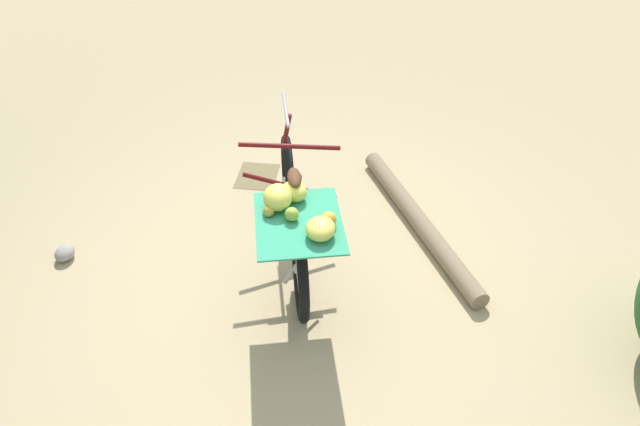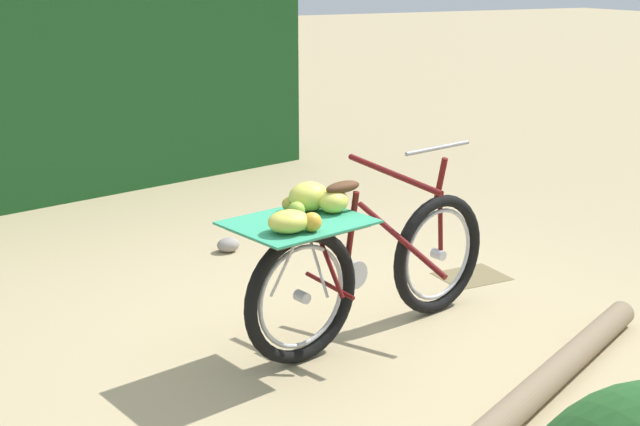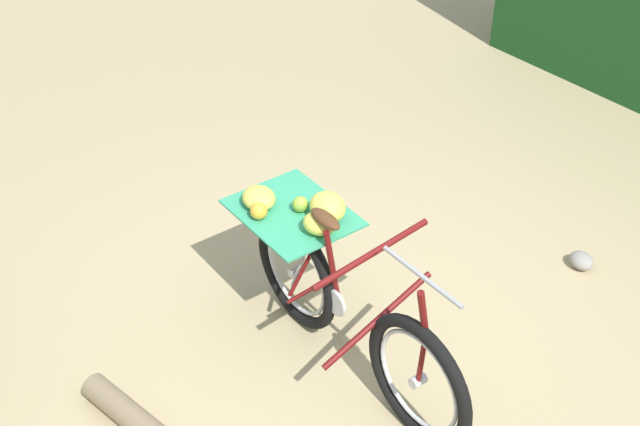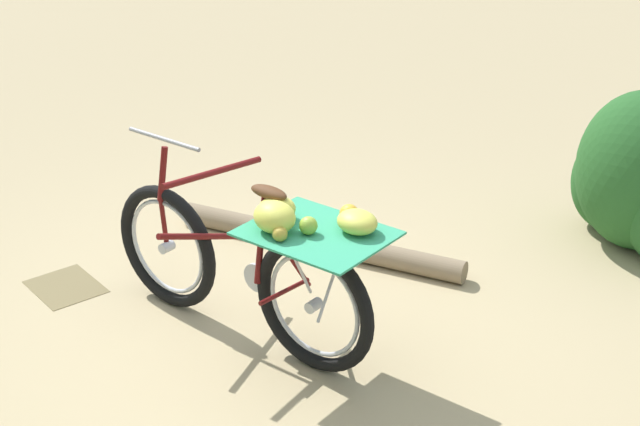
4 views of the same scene
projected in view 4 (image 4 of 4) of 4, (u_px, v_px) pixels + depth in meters
ground_plane at (249, 341)px, 5.20m from camera, size 60.00×60.00×0.00m
bicycle at (251, 262)px, 5.00m from camera, size 1.80×0.86×1.03m
fallen_log at (318, 241)px, 6.12m from camera, size 1.82×0.97×0.14m
leaf_litter_patch at (66, 286)px, 5.73m from camera, size 0.44×0.36×0.01m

